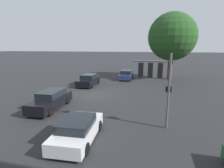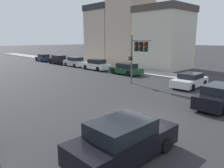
{
  "view_description": "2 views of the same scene",
  "coord_description": "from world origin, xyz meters",
  "px_view_note": "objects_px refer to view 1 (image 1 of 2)",
  "views": [
    {
      "loc": [
        17.62,
        6.0,
        5.12
      ],
      "look_at": [
        2.63,
        2.56,
        1.8
      ],
      "focal_mm": 28.0,
      "sensor_mm": 36.0,
      "label": 1
    },
    {
      "loc": [
        -9.47,
        -7.36,
        4.38
      ],
      "look_at": [
        0.46,
        3.22,
        1.39
      ],
      "focal_mm": 35.0,
      "sensor_mm": 36.0,
      "label": 2
    }
  ],
  "objects_px": {
    "street_tree": "(172,37)",
    "crossing_car_1": "(78,130)",
    "traffic_signal": "(155,75)",
    "crossing_car_0": "(51,100)",
    "crossing_car_2": "(89,80)",
    "crossing_car_3": "(126,75)"
  },
  "relations": [
    {
      "from": "street_tree",
      "to": "crossing_car_0",
      "type": "bearing_deg",
      "value": -33.9
    },
    {
      "from": "traffic_signal",
      "to": "crossing_car_3",
      "type": "xyz_separation_m",
      "value": [
        -16.24,
        -4.13,
        -2.68
      ]
    },
    {
      "from": "crossing_car_0",
      "to": "crossing_car_2",
      "type": "relative_size",
      "value": 1.06
    },
    {
      "from": "street_tree",
      "to": "crossing_car_3",
      "type": "bearing_deg",
      "value": -77.11
    },
    {
      "from": "crossing_car_0",
      "to": "crossing_car_3",
      "type": "distance_m",
      "value": 15.26
    },
    {
      "from": "crossing_car_2",
      "to": "crossing_car_3",
      "type": "distance_m",
      "value": 7.0
    },
    {
      "from": "crossing_car_2",
      "to": "crossing_car_3",
      "type": "xyz_separation_m",
      "value": [
        -5.56,
        4.26,
        -0.01
      ]
    },
    {
      "from": "traffic_signal",
      "to": "crossing_car_2",
      "type": "bearing_deg",
      "value": 38.98
    },
    {
      "from": "street_tree",
      "to": "traffic_signal",
      "type": "bearing_deg",
      "value": -8.14
    },
    {
      "from": "street_tree",
      "to": "crossing_car_1",
      "type": "relative_size",
      "value": 2.39
    },
    {
      "from": "crossing_car_2",
      "to": "traffic_signal",
      "type": "bearing_deg",
      "value": 37.18
    },
    {
      "from": "traffic_signal",
      "to": "street_tree",
      "type": "bearing_deg",
      "value": -7.32
    },
    {
      "from": "crossing_car_0",
      "to": "crossing_car_1",
      "type": "xyz_separation_m",
      "value": [
        4.25,
        4.28,
        -0.1
      ]
    },
    {
      "from": "crossing_car_0",
      "to": "crossing_car_1",
      "type": "bearing_deg",
      "value": 43.56
    },
    {
      "from": "crossing_car_1",
      "to": "traffic_signal",
      "type": "bearing_deg",
      "value": -59.56
    },
    {
      "from": "traffic_signal",
      "to": "crossing_car_1",
      "type": "xyz_separation_m",
      "value": [
        2.68,
        -4.06,
        -2.75
      ]
    },
    {
      "from": "crossing_car_1",
      "to": "crossing_car_3",
      "type": "distance_m",
      "value": 18.92
    },
    {
      "from": "street_tree",
      "to": "crossing_car_0",
      "type": "height_order",
      "value": "street_tree"
    },
    {
      "from": "street_tree",
      "to": "crossing_car_1",
      "type": "bearing_deg",
      "value": -17.9
    },
    {
      "from": "traffic_signal",
      "to": "crossing_car_1",
      "type": "distance_m",
      "value": 5.59
    },
    {
      "from": "traffic_signal",
      "to": "crossing_car_2",
      "type": "distance_m",
      "value": 13.84
    },
    {
      "from": "traffic_signal",
      "to": "crossing_car_2",
      "type": "xyz_separation_m",
      "value": [
        -10.68,
        -8.39,
        -2.67
      ]
    }
  ]
}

